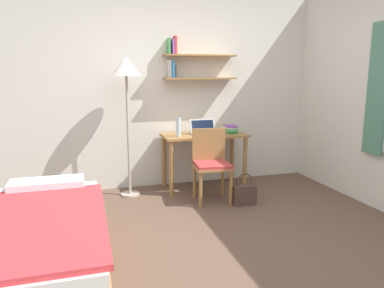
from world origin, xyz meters
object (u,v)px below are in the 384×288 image
(bed, at_px, (41,244))
(laptop, at_px, (204,130))
(standing_lamp, at_px, (126,76))
(book_stack, at_px, (230,129))
(desk, at_px, (204,144))
(water_bottle, at_px, (178,127))
(handbag, at_px, (244,194))
(desk_chair, at_px, (211,161))

(bed, distance_m, laptop, 2.59)
(standing_lamp, distance_m, book_stack, 1.55)
(desk, height_order, standing_lamp, standing_lamp)
(desk, bearing_deg, water_bottle, -168.21)
(laptop, height_order, book_stack, laptop)
(bed, relative_size, book_stack, 7.92)
(water_bottle, xyz_separation_m, handbag, (0.62, -0.68, -0.72))
(standing_lamp, bearing_deg, laptop, 2.12)
(standing_lamp, bearing_deg, bed, -117.81)
(book_stack, bearing_deg, handbag, -99.07)
(bed, height_order, desk_chair, desk_chair)
(laptop, distance_m, book_stack, 0.38)
(standing_lamp, relative_size, laptop, 5.03)
(bed, relative_size, standing_lamp, 1.11)
(bed, relative_size, water_bottle, 8.01)
(bed, distance_m, desk, 2.56)
(bed, bearing_deg, desk_chair, 33.83)
(bed, xyz_separation_m, water_bottle, (1.51, 1.63, 0.61))
(book_stack, bearing_deg, standing_lamp, -178.20)
(desk, height_order, laptop, laptop)
(desk, xyz_separation_m, book_stack, (0.37, 0.01, 0.19))
(bed, relative_size, laptop, 5.59)
(standing_lamp, relative_size, water_bottle, 7.20)
(bed, xyz_separation_m, book_stack, (2.25, 1.71, 0.55))
(desk_chair, bearing_deg, handbag, -39.78)
(bed, distance_m, handbag, 2.33)
(desk, xyz_separation_m, water_bottle, (-0.37, -0.08, 0.26))
(desk, distance_m, water_bottle, 0.46)
(water_bottle, bearing_deg, book_stack, 6.41)
(standing_lamp, distance_m, water_bottle, 0.90)
(laptop, bearing_deg, book_stack, 0.94)
(bed, height_order, laptop, laptop)
(book_stack, bearing_deg, desk_chair, -131.84)
(laptop, distance_m, water_bottle, 0.38)
(laptop, height_order, handbag, laptop)
(laptop, bearing_deg, water_bottle, -167.97)
(water_bottle, xyz_separation_m, book_stack, (0.74, 0.08, -0.07))
(desk_chair, bearing_deg, water_bottle, 125.79)
(desk, xyz_separation_m, handbag, (0.25, -0.76, -0.47))
(desk_chair, height_order, water_bottle, water_bottle)
(bed, bearing_deg, water_bottle, 47.11)
(book_stack, relative_size, handbag, 0.63)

